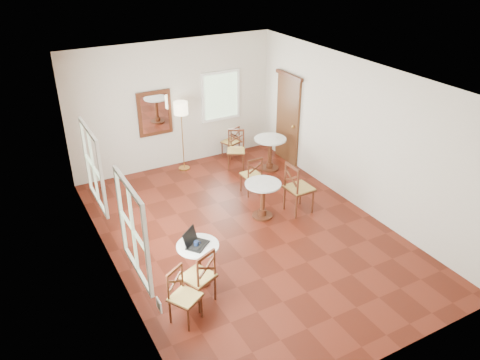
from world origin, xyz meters
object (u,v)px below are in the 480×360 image
(cafe_table_near, at_px, (198,259))
(chair_mid_b, at_px, (298,188))
(navy_mug, at_px, (197,244))
(chair_back_a, at_px, (231,142))
(chair_near_b, at_px, (184,296))
(laptop, at_px, (194,242))
(cafe_table_mid, at_px, (263,196))
(cafe_table_back, at_px, (270,150))
(mouse, at_px, (198,245))
(chair_back_b, at_px, (236,150))
(power_adapter, at_px, (194,297))
(chair_near_a, at_px, (199,277))
(chair_mid_a, at_px, (252,175))
(floor_lamp, at_px, (181,113))
(water_glass, at_px, (186,245))

(cafe_table_near, relative_size, chair_mid_b, 0.66)
(navy_mug, bearing_deg, chair_back_a, 55.96)
(cafe_table_near, height_order, chair_near_b, chair_near_b)
(chair_near_b, xyz_separation_m, chair_back_a, (3.28, 4.76, -0.03))
(chair_mid_b, relative_size, laptop, 2.33)
(cafe_table_mid, distance_m, cafe_table_back, 2.18)
(mouse, bearing_deg, navy_mug, 163.73)
(laptop, bearing_deg, chair_back_b, 14.01)
(cafe_table_near, xyz_separation_m, power_adapter, (-0.25, -0.34, -0.43))
(chair_near_a, bearing_deg, cafe_table_near, -136.09)
(chair_near_a, relative_size, laptop, 2.07)
(chair_back_b, bearing_deg, laptop, -97.38)
(chair_back_a, distance_m, laptop, 4.92)
(chair_near_b, xyz_separation_m, chair_mid_a, (2.78, 2.87, 0.00))
(floor_lamp, bearing_deg, chair_near_a, -109.81)
(chair_back_b, relative_size, floor_lamp, 0.56)
(cafe_table_mid, xyz_separation_m, power_adapter, (-2.19, -1.56, -0.45))
(cafe_table_back, xyz_separation_m, floor_lamp, (-1.80, 1.00, 0.93))
(navy_mug, bearing_deg, cafe_table_back, 42.98)
(cafe_table_back, relative_size, chair_mid_a, 0.91)
(navy_mug, height_order, power_adapter, navy_mug)
(chair_back_b, relative_size, water_glass, 10.60)
(cafe_table_back, height_order, laptop, laptop)
(cafe_table_near, bearing_deg, chair_mid_a, 44.19)
(power_adapter, bearing_deg, cafe_table_back, 43.98)
(chair_near_a, xyz_separation_m, laptop, (0.15, 0.48, 0.30))
(cafe_table_mid, distance_m, chair_near_a, 2.71)
(chair_near_b, bearing_deg, cafe_table_near, 21.56)
(cafe_table_near, distance_m, mouse, 0.29)
(chair_back_b, distance_m, water_glass, 4.39)
(cafe_table_back, bearing_deg, chair_mid_a, -139.89)
(chair_mid_b, distance_m, floor_lamp, 3.32)
(water_glass, bearing_deg, cafe_table_near, -7.88)
(cafe_table_mid, relative_size, mouse, 8.57)
(chair_mid_a, distance_m, power_adapter, 3.57)
(floor_lamp, bearing_deg, laptop, -110.10)
(chair_near_b, bearing_deg, floor_lamp, 36.95)
(cafe_table_near, bearing_deg, power_adapter, -125.89)
(water_glass, bearing_deg, chair_near_a, -91.29)
(chair_near_a, bearing_deg, chair_back_a, -146.08)
(cafe_table_near, xyz_separation_m, chair_mid_b, (2.66, 1.05, 0.10))
(cafe_table_near, xyz_separation_m, cafe_table_mid, (1.94, 1.22, 0.02))
(chair_back_a, xyz_separation_m, floor_lamp, (-1.33, -0.07, 1.01))
(laptop, bearing_deg, chair_back_a, 16.53)
(chair_near_a, height_order, navy_mug, chair_near_a)
(chair_back_a, distance_m, navy_mug, 4.95)
(cafe_table_near, xyz_separation_m, chair_near_b, (-0.54, -0.70, -0.01))
(floor_lamp, relative_size, mouse, 18.99)
(chair_back_a, bearing_deg, laptop, 34.68)
(chair_back_b, xyz_separation_m, power_adapter, (-2.79, -3.80, -0.45))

